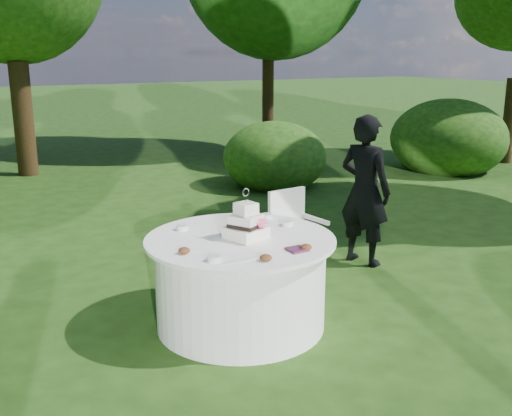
# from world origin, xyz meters

# --- Properties ---
(ground) EXTENTS (80.00, 80.00, 0.00)m
(ground) POSITION_xyz_m (0.00, 0.00, 0.00)
(ground) COLOR #1C370F
(ground) RESTS_ON ground
(napkins) EXTENTS (0.14, 0.14, 0.02)m
(napkins) POSITION_xyz_m (0.21, -0.51, 0.78)
(napkins) COLOR #491F3A
(napkins) RESTS_ON table
(feather_plume) EXTENTS (0.48, 0.07, 0.01)m
(feather_plume) POSITION_xyz_m (-0.26, -0.51, 0.78)
(feather_plume) COLOR white
(feather_plume) RESTS_ON table
(guest) EXTENTS (0.54, 0.68, 1.62)m
(guest) POSITION_xyz_m (1.90, 0.68, 0.81)
(guest) COLOR black
(guest) RESTS_ON ground
(table) EXTENTS (1.56, 1.56, 0.77)m
(table) POSITION_xyz_m (0.00, 0.00, 0.39)
(table) COLOR white
(table) RESTS_ON ground
(cake) EXTENTS (0.35, 0.35, 0.42)m
(cake) POSITION_xyz_m (0.03, -0.04, 0.88)
(cake) COLOR white
(cake) RESTS_ON table
(chair) EXTENTS (0.49, 0.48, 0.90)m
(chair) POSITION_xyz_m (1.00, 0.70, 0.52)
(chair) COLOR silver
(chair) RESTS_ON ground
(votives) EXTENTS (1.07, 0.94, 0.04)m
(votives) POSITION_xyz_m (0.07, 0.13, 0.79)
(votives) COLOR silver
(votives) RESTS_ON table
(petal_cups) EXTENTS (1.01, 1.11, 0.05)m
(petal_cups) POSITION_xyz_m (-0.01, -0.21, 0.79)
(petal_cups) COLOR #562D16
(petal_cups) RESTS_ON table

